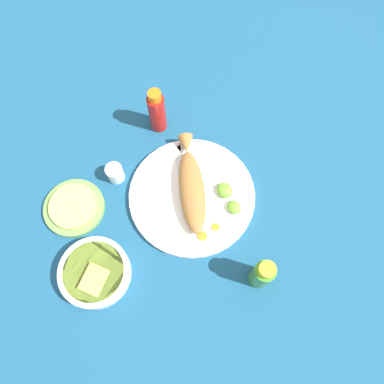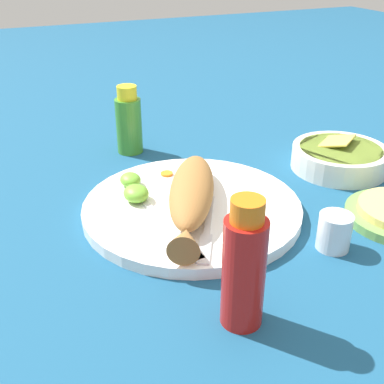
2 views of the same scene
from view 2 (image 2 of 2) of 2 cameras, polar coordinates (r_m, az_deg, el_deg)
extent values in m
plane|color=navy|center=(0.78, 0.00, -2.45)|extent=(4.00, 4.00, 0.00)
cylinder|color=white|center=(0.78, 0.00, -1.88)|extent=(0.35, 0.35, 0.02)
ellipsoid|color=#996633|center=(0.76, 0.00, 0.31)|extent=(0.25, 0.17, 0.05)
cone|color=#996633|center=(0.64, -0.85, -5.72)|extent=(0.07, 0.06, 0.04)
cube|color=silver|center=(0.74, 2.02, -2.70)|extent=(0.11, 0.06, 0.00)
cube|color=silver|center=(0.66, 1.50, -6.77)|extent=(0.07, 0.05, 0.00)
cube|color=silver|center=(0.74, -3.98, -2.94)|extent=(0.12, 0.02, 0.00)
cube|color=silver|center=(0.67, -0.57, -6.54)|extent=(0.07, 0.02, 0.00)
cylinder|color=orange|center=(0.88, -0.37, 2.68)|extent=(0.03, 0.03, 0.00)
cylinder|color=orange|center=(0.87, -3.23, 2.14)|extent=(0.02, 0.02, 0.00)
ellipsoid|color=#6BB233|center=(0.83, -7.31, 1.45)|extent=(0.04, 0.04, 0.02)
ellipsoid|color=#6BB233|center=(0.78, -6.64, -0.16)|extent=(0.05, 0.04, 0.03)
cylinder|color=#B21914|center=(0.54, 6.13, -9.58)|extent=(0.05, 0.05, 0.14)
cylinder|color=orange|center=(0.50, 6.59, -2.21)|extent=(0.04, 0.04, 0.03)
cylinder|color=#3D8428|center=(1.00, -7.47, 7.77)|extent=(0.05, 0.05, 0.11)
cylinder|color=yellow|center=(0.98, -7.73, 11.60)|extent=(0.04, 0.04, 0.03)
cylinder|color=silver|center=(0.71, 16.52, -4.53)|extent=(0.05, 0.05, 0.05)
cylinder|color=white|center=(0.72, 16.36, -5.53)|extent=(0.04, 0.04, 0.02)
cylinder|color=white|center=(0.97, 17.06, 3.84)|extent=(0.18, 0.18, 0.04)
cylinder|color=olive|center=(0.96, 17.17, 4.62)|extent=(0.16, 0.16, 0.02)
cube|color=gold|center=(0.98, 16.10, 5.83)|extent=(0.10, 0.10, 0.02)
camera|label=1|loc=(1.20, 5.93, 57.29)|focal=35.00mm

